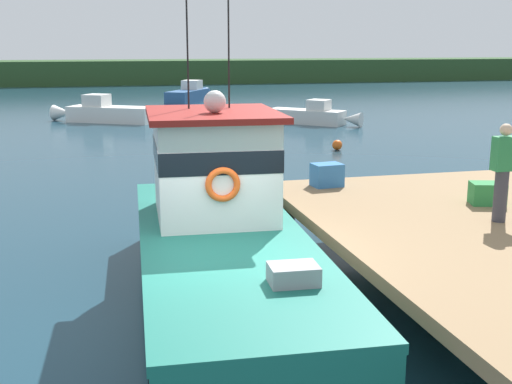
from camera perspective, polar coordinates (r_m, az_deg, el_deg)
The scene contains 11 objects.
ground_plane at distance 9.70m, azimuth -3.09°, elevation -12.01°, with size 200.00×200.00×0.00m, color #193847.
main_fishing_boat at distance 10.58m, azimuth -3.24°, elevation -4.04°, with size 2.98×9.89×4.80m.
crate_single_far at distance 13.49m, azimuth 6.25°, elevation 1.50°, with size 0.60×0.44×0.47m, color #3370B2.
crate_stack_mid_dock at distance 12.65m, azimuth 19.64°, elevation -0.12°, with size 0.60×0.44×0.40m, color #2D8442.
deckhand_by_the_boat at distance 11.35m, azimuth 20.84°, elevation 1.77°, with size 0.36×0.22×1.63m.
moored_boat_far_left at distance 34.09m, azimuth 4.99°, elevation 6.70°, with size 4.37×4.14×1.28m.
moored_boat_outer_mooring at distance 47.32m, azimuth -5.82°, elevation 8.51°, with size 4.05×5.79×1.53m.
moored_boat_off_the_point at distance 35.79m, azimuth -13.20°, elevation 6.81°, with size 5.57×3.80×1.46m.
mooring_buoy_spare_mooring at distance 25.77m, azimuth 7.15°, elevation 4.12°, with size 0.40×0.40×0.40m, color #EA5B19.
mooring_buoy_channel_marker at distance 37.61m, azimuth -13.97°, elevation 6.66°, with size 0.51×0.51×0.51m, color silver.
far_shoreline at distance 70.73m, azimuth -12.75°, elevation 10.24°, with size 120.00×8.00×2.40m, color #284723.
Camera 1 is at (-1.61, -8.66, 4.08)m, focal length 45.56 mm.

